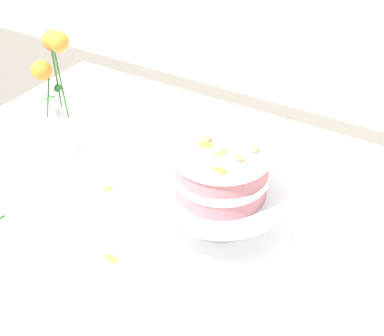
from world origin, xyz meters
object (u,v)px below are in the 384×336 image
(dining_table, at_px, (168,236))
(layer_cake, at_px, (221,171))
(cake_stand, at_px, (220,199))
(flower_vase, at_px, (58,102))

(dining_table, xyz_separation_m, layer_cake, (0.14, -0.00, 0.25))
(dining_table, relative_size, cake_stand, 4.83)
(cake_stand, distance_m, flower_vase, 0.52)
(dining_table, xyz_separation_m, flower_vase, (-0.37, 0.05, 0.24))
(dining_table, height_order, layer_cake, layer_cake)
(dining_table, relative_size, layer_cake, 6.75)
(dining_table, height_order, flower_vase, flower_vase)
(dining_table, distance_m, flower_vase, 0.44)
(cake_stand, relative_size, flower_vase, 0.84)
(cake_stand, bearing_deg, flower_vase, 173.47)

